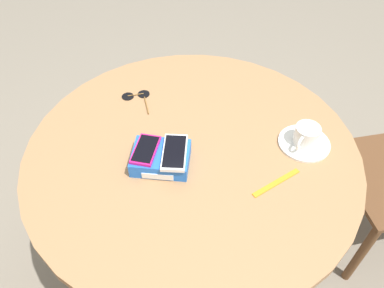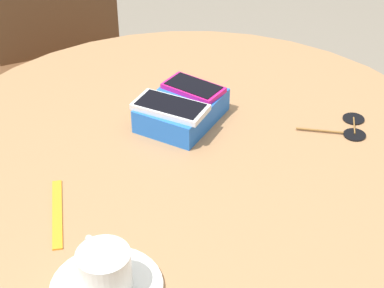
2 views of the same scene
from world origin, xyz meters
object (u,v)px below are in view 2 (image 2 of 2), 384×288
object	(u,v)px
phone_box	(182,110)
phone_magenta	(193,88)
round_table	(192,205)
coffee_cup	(104,269)
saucer	(107,288)
sunglasses	(350,127)
lanyard_strap	(57,213)
phone_white	(170,107)
chair_near_window	(71,66)

from	to	relation	value
phone_box	phone_magenta	size ratio (longest dim) A/B	1.45
round_table	coffee_cup	world-z (taller)	coffee_cup
phone_magenta	round_table	bearing A→B (deg)	15.37
round_table	saucer	world-z (taller)	saucer
sunglasses	lanyard_strap	bearing A→B (deg)	-48.01
phone_white	sunglasses	world-z (taller)	phone_white
phone_white	lanyard_strap	world-z (taller)	phone_white
phone_white	coffee_cup	xyz separation A→B (m)	(0.42, 0.04, -0.01)
phone_box	phone_white	bearing A→B (deg)	-13.13
round_table	chair_near_window	bearing A→B (deg)	-139.50
lanyard_strap	sunglasses	world-z (taller)	sunglasses
phone_box	saucer	world-z (taller)	phone_box
phone_box	chair_near_window	xyz separation A→B (m)	(-0.64, -0.58, -0.32)
phone_white	coffee_cup	world-z (taller)	coffee_cup
phone_box	sunglasses	xyz separation A→B (m)	(-0.07, 0.33, -0.02)
chair_near_window	phone_box	bearing A→B (deg)	42.25
phone_white	coffee_cup	distance (m)	0.42
saucer	lanyard_strap	xyz separation A→B (m)	(-0.13, -0.14, -0.00)
phone_magenta	phone_white	bearing A→B (deg)	-14.30
lanyard_strap	chair_near_window	bearing A→B (deg)	-154.25
phone_white	chair_near_window	xyz separation A→B (m)	(-0.68, -0.57, -0.35)
saucer	chair_near_window	size ratio (longest dim) A/B	0.18
coffee_cup	chair_near_window	size ratio (longest dim) A/B	0.10
round_table	phone_white	bearing A→B (deg)	-134.11
phone_box	coffee_cup	distance (m)	0.46
saucer	coffee_cup	bearing A→B (deg)	-134.26
phone_box	chair_near_window	size ratio (longest dim) A/B	0.21
phone_box	chair_near_window	distance (m)	0.92
phone_white	saucer	xyz separation A→B (m)	(0.42, 0.04, -0.05)
coffee_cup	chair_near_window	world-z (taller)	chair_near_window
phone_box	phone_magenta	xyz separation A→B (m)	(-0.04, 0.01, 0.03)
round_table	phone_box	size ratio (longest dim) A/B	5.46
coffee_cup	chair_near_window	distance (m)	1.30
phone_box	saucer	size ratio (longest dim) A/B	1.18
phone_box	chair_near_window	bearing A→B (deg)	-137.75
round_table	saucer	size ratio (longest dim) A/B	6.44
phone_white	saucer	bearing A→B (deg)	5.24
saucer	chair_near_window	world-z (taller)	chair_near_window
round_table	phone_box	distance (m)	0.19
sunglasses	saucer	bearing A→B (deg)	-29.59
sunglasses	chair_near_window	size ratio (longest dim) A/B	0.15
phone_box	lanyard_strap	world-z (taller)	phone_box
phone_box	saucer	distance (m)	0.46
phone_box	chair_near_window	world-z (taller)	chair_near_window
coffee_cup	sunglasses	size ratio (longest dim) A/B	0.67
phone_magenta	saucer	xyz separation A→B (m)	(0.50, 0.02, -0.05)
coffee_cup	saucer	bearing A→B (deg)	45.74
saucer	coffee_cup	xyz separation A→B (m)	(-0.00, -0.00, 0.04)
round_table	phone_white	size ratio (longest dim) A/B	7.01
phone_magenta	saucer	size ratio (longest dim) A/B	0.81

